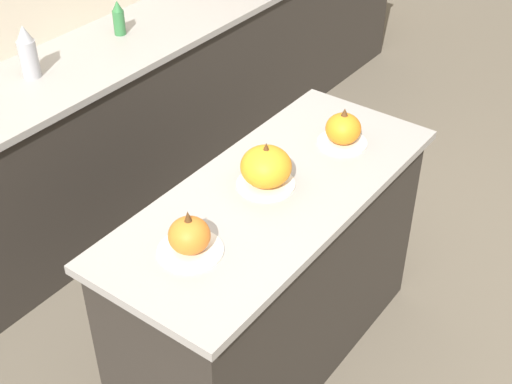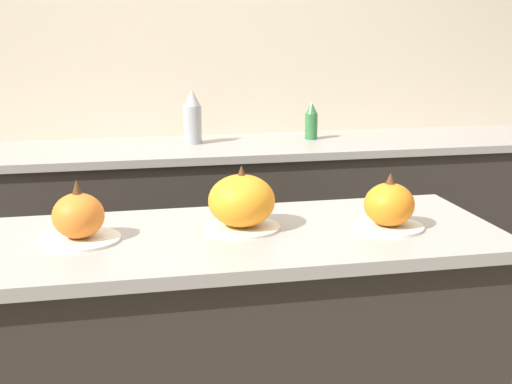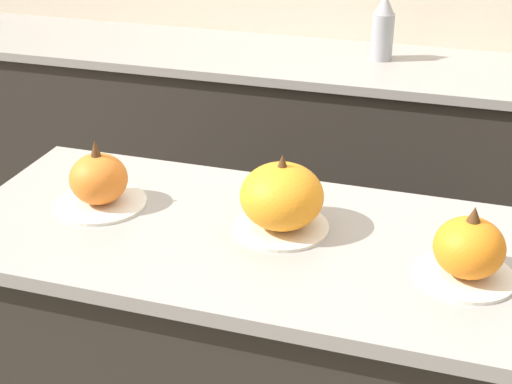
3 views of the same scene
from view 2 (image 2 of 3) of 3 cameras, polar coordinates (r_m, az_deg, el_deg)
The scene contains 8 objects.
wall_back at distance 3.59m, azimuth -6.36°, elevation 9.67°, with size 8.00×0.06×2.50m.
kitchen_island at distance 2.18m, azimuth -1.15°, elevation -14.75°, with size 1.48×0.62×0.91m.
back_counter at distance 3.41m, azimuth -5.45°, elevation -3.97°, with size 6.00×0.60×0.93m.
pumpkin_cake_left at distance 1.98m, azimuth -14.02°, elevation -2.08°, with size 0.22×0.22×0.17m.
pumpkin_cake_center at distance 2.03m, azimuth -1.16°, elevation -0.83°, with size 0.22×0.22×0.19m.
pumpkin_cake_right at distance 2.07m, azimuth 10.61°, elevation -1.16°, with size 0.20×0.20×0.16m.
bottle_tall at distance 3.35m, azimuth -5.11°, elevation 5.94°, with size 0.09×0.09×0.25m.
bottle_short at distance 3.47m, azimuth 4.45°, elevation 5.65°, with size 0.06×0.06×0.18m.
Camera 2 is at (-0.36, -1.89, 1.50)m, focal length 50.00 mm.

